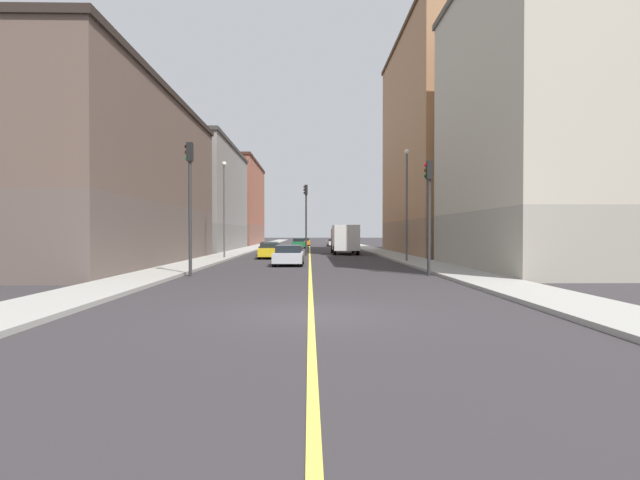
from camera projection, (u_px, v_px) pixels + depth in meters
name	position (u px, v px, depth m)	size (l,w,h in m)	color
ground_plane	(311.00, 314.00, 13.33)	(400.00, 400.00, 0.00)	#302C2F
sidewalk_left	(371.00, 249.00, 62.47)	(2.69, 168.00, 0.15)	#9E9B93
sidewalk_right	(248.00, 249.00, 62.15)	(2.69, 168.00, 0.15)	#9E9B93
lane_center_stripe	(310.00, 250.00, 62.31)	(0.16, 154.00, 0.01)	#E5D14C
building_left_near	(558.00, 121.00, 28.88)	(10.79, 15.48, 17.05)	#9D9688
building_left_mid	(452.00, 145.00, 50.55)	(10.79, 23.41, 21.77)	#8F6B4F
building_right_corner	(94.00, 179.00, 33.26)	(10.79, 26.13, 11.36)	brown
building_right_midblock	(191.00, 198.00, 60.54)	(10.79, 24.13, 12.44)	slate
building_right_distant	(228.00, 204.00, 87.88)	(10.79, 24.99, 14.26)	brown
traffic_light_left_near	(429.00, 201.00, 24.92)	(0.40, 0.32, 5.67)	#2D2D2D
traffic_light_right_near	(190.00, 191.00, 24.67)	(0.40, 0.32, 6.53)	#2D2D2D
traffic_light_median_far	(306.00, 210.00, 46.71)	(0.40, 0.32, 6.56)	#2D2D2D
street_lamp_left_near	(407.00, 194.00, 35.81)	(0.36, 0.36, 7.90)	#4C4C51
street_lamp_right_near	(224.00, 200.00, 40.50)	(0.36, 0.36, 7.68)	#4C4C51
car_green	(299.00, 243.00, 69.48)	(1.87, 3.96, 1.35)	#1E6B38
car_orange	(304.00, 242.00, 81.19)	(1.88, 4.43, 1.27)	orange
car_yellow	(270.00, 251.00, 41.83)	(1.93, 4.30, 1.29)	gold
car_white	(334.00, 242.00, 79.21)	(2.06, 4.53, 1.22)	white
car_silver	(289.00, 255.00, 32.91)	(1.97, 3.99, 1.32)	silver
car_black	(270.00, 249.00, 48.11)	(1.79, 3.95, 1.27)	black
box_truck	(345.00, 238.00, 50.38)	(2.49, 7.62, 2.87)	maroon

